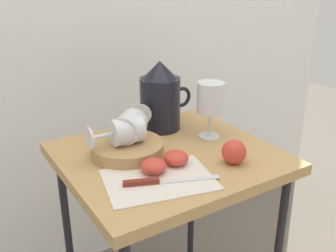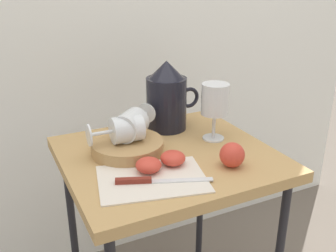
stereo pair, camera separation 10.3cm
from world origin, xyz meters
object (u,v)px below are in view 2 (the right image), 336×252
wine_glass_upright (215,102)px  wine_glass_tipped_near (131,125)px  apple_half_right (173,158)px  apple_whole (232,155)px  apple_half_left (149,165)px  knife (150,180)px  pitcher (167,102)px  table (168,173)px  basket_tray (128,147)px  wine_glass_tipped_far (125,129)px

wine_glass_upright → wine_glass_tipped_near: (-0.24, 0.04, -0.04)m
apple_half_right → apple_whole: bearing=-27.0°
apple_half_left → knife: apple_half_left is taller
pitcher → apple_half_left: pitcher is taller
table → apple_half_right: (-0.02, -0.07, 0.09)m
basket_tray → apple_whole: 0.29m
wine_glass_tipped_far → pitcher: bearing=33.2°
wine_glass_upright → apple_half_right: wine_glass_upright is taller
wine_glass_tipped_far → apple_whole: 0.29m
wine_glass_upright → knife: size_ratio=0.77×
wine_glass_upright → apple_whole: (-0.05, -0.17, -0.08)m
apple_whole → pitcher: bearing=96.6°
wine_glass_tipped_near → apple_whole: wine_glass_tipped_near is taller
wine_glass_tipped_near → apple_whole: (0.19, -0.21, -0.04)m
basket_tray → apple_half_left: (0.01, -0.13, 0.00)m
apple_half_right → knife: 0.11m
table → apple_whole: bearing=-51.4°
wine_glass_tipped_near → apple_whole: size_ratio=2.42×
pitcher → basket_tray: bearing=-146.5°
apple_half_right → knife: bearing=-147.3°
basket_tray → wine_glass_tipped_near: size_ratio=1.27×
apple_half_left → apple_whole: size_ratio=1.00×
apple_whole → knife: (-0.22, 0.01, -0.02)m
table → knife: knife is taller
pitcher → wine_glass_tipped_far: size_ratio=1.46×
apple_whole → knife: bearing=177.3°
wine_glass_upright → apple_whole: bearing=-106.9°
basket_tray → pitcher: (0.18, 0.12, 0.07)m
apple_half_left → apple_whole: 0.21m
table → wine_glass_upright: 0.24m
pitcher → apple_whole: pitcher is taller
table → wine_glass_tipped_near: wine_glass_tipped_near is taller
wine_glass_tipped_far → apple_half_left: wine_glass_tipped_far is taller
wine_glass_upright → wine_glass_tipped_far: (-0.27, 0.02, -0.04)m
table → knife: bearing=-130.5°
wine_glass_tipped_far → knife: (-0.01, -0.18, -0.06)m
pitcher → knife: size_ratio=0.98×
wine_glass_tipped_far → apple_half_right: (0.08, -0.12, -0.05)m
knife → apple_whole: bearing=-2.7°
wine_glass_upright → apple_half_right: 0.23m
apple_half_left → apple_half_right: same height
basket_tray → wine_glass_upright: size_ratio=1.17×
wine_glass_upright → table: bearing=-170.2°
table → pitcher: bearing=65.3°
wine_glass_tipped_near → wine_glass_tipped_far: bearing=-141.1°
basket_tray → wine_glass_tipped_near: bearing=42.2°
basket_tray → wine_glass_tipped_near: 0.06m
table → apple_half_left: apple_half_left is taller
apple_half_left → table: bearing=41.3°
wine_glass_upright → wine_glass_tipped_far: wine_glass_upright is taller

